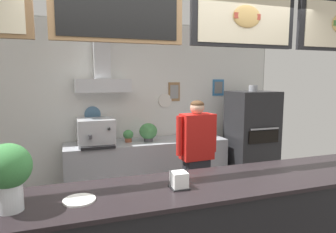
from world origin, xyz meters
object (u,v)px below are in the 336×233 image
potted_sage (148,132)px  basil_vase (8,173)px  espresso_machine (96,132)px  shop_worker (197,159)px  napkin_holder (179,181)px  pizza_oven (251,141)px  potted_thyme (128,135)px  condiment_plate (79,200)px

potted_sage → basil_vase: (-1.52, -2.50, 0.28)m
espresso_machine → basil_vase: bearing=-106.2°
shop_worker → espresso_machine: 1.59m
basil_vase → napkin_holder: (1.09, 0.02, -0.18)m
pizza_oven → basil_vase: bearing=-145.2°
potted_thyme → basil_vase: size_ratio=0.46×
espresso_machine → napkin_holder: size_ratio=4.04×
espresso_machine → potted_thyme: espresso_machine is taller
napkin_holder → potted_sage: bearing=80.1°
shop_worker → napkin_holder: bearing=57.5°
napkin_holder → shop_worker: bearing=61.1°
espresso_machine → potted_sage: (0.79, -0.01, -0.04)m
potted_thyme → pizza_oven: bearing=-8.9°
potted_sage → condiment_plate: potted_sage is taller
napkin_holder → basil_vase: bearing=-178.8°
napkin_holder → condiment_plate: napkin_holder is taller
pizza_oven → potted_thyme: bearing=171.1°
potted_sage → napkin_holder: 2.51m
potted_sage → condiment_plate: size_ratio=1.37×
pizza_oven → espresso_machine: bearing=173.9°
potted_sage → basil_vase: size_ratio=0.70×
basil_vase → napkin_holder: size_ratio=3.01×
espresso_machine → potted_thyme: size_ratio=2.93×
potted_sage → napkin_holder: (-0.43, -2.48, 0.10)m
espresso_machine → basil_vase: size_ratio=1.34×
pizza_oven → potted_thyme: (-2.01, 0.32, 0.16)m
basil_vase → condiment_plate: basil_vase is taller
espresso_machine → shop_worker: bearing=-44.7°
pizza_oven → shop_worker: size_ratio=1.10×
potted_sage → potted_thyme: bearing=168.0°
potted_sage → shop_worker: bearing=-73.2°
shop_worker → potted_sage: 1.16m
espresso_machine → basil_vase: basil_vase is taller
espresso_machine → basil_vase: 2.63m
potted_thyme → napkin_holder: 2.55m
shop_worker → basil_vase: 2.37m
shop_worker → espresso_machine: (-1.12, 1.11, 0.22)m
espresso_machine → condiment_plate: (-0.33, -2.49, 0.01)m
espresso_machine → potted_sage: size_ratio=1.93×
potted_thyme → condiment_plate: size_ratio=0.90×
espresso_machine → napkin_holder: 2.52m
shop_worker → potted_sage: size_ratio=5.57×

